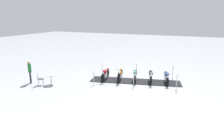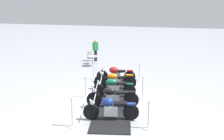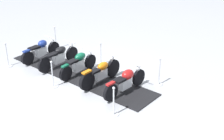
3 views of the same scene
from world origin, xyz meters
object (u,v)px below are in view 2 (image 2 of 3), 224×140
at_px(stanchion_left_front, 139,74).
at_px(cafe_chair_near_table, 90,57).
at_px(motorcycle_maroon, 115,74).
at_px(stanchion_right_rear, 72,117).
at_px(cafe_table, 93,59).
at_px(motorcycle_navy, 110,108).
at_px(motorcycle_copper, 114,80).
at_px(stanchion_left_rear, 148,120).
at_px(stanchion_left_mid, 143,91).
at_px(motorcycle_black, 112,97).
at_px(stanchion_right_front, 93,73).
at_px(stanchion_right_mid, 86,90).
at_px(bystander_person, 95,48).
at_px(motorcycle_forest, 113,87).

bearing_deg(stanchion_left_front, cafe_chair_near_table, -125.27).
distance_m(motorcycle_maroon, stanchion_right_rear, 5.52).
bearing_deg(cafe_table, motorcycle_navy, 25.32).
bearing_deg(motorcycle_maroon, motorcycle_copper, 93.37).
bearing_deg(stanchion_right_rear, stanchion_left_rear, 103.43).
distance_m(motorcycle_copper, motorcycle_navy, 3.58).
height_order(stanchion_right_rear, cafe_chair_near_table, stanchion_right_rear).
relative_size(motorcycle_copper, stanchion_left_front, 2.08).
bearing_deg(stanchion_left_mid, motorcycle_maroon, -136.21).
distance_m(motorcycle_maroon, motorcycle_copper, 1.20).
height_order(motorcycle_navy, cafe_table, motorcycle_navy).
height_order(motorcycle_copper, stanchion_left_front, motorcycle_copper).
xyz_separation_m(motorcycle_copper, motorcycle_black, (2.33, 0.55, 0.02)).
distance_m(motorcycle_maroon, stanchion_left_mid, 2.78).
distance_m(motorcycle_black, stanchion_right_rear, 2.21).
bearing_deg(stanchion_left_front, stanchion_right_front, -76.57).
relative_size(stanchion_left_front, cafe_chair_near_table, 1.10).
relative_size(motorcycle_black, stanchion_left_rear, 2.03).
height_order(stanchion_left_rear, stanchion_right_front, stanchion_right_front).
relative_size(stanchion_right_mid, bystander_person, 0.60).
xyz_separation_m(motorcycle_maroon, motorcycle_navy, (4.64, 1.13, -0.03)).
relative_size(motorcycle_navy, stanchion_right_rear, 1.83).
distance_m(motorcycle_copper, stanchion_left_rear, 4.39).
bearing_deg(stanchion_left_front, motorcycle_maroon, -54.24).
height_order(motorcycle_black, cafe_chair_near_table, motorcycle_black).
bearing_deg(stanchion_right_rear, motorcycle_forest, 169.39).
xyz_separation_m(motorcycle_navy, cafe_chair_near_table, (-8.57, -4.20, 0.06)).
relative_size(stanchion_left_front, cafe_table, 1.37).
bearing_deg(cafe_chair_near_table, motorcycle_forest, -4.11).
bearing_deg(bystander_person, stanchion_right_rear, -34.38).
height_order(motorcycle_navy, stanchion_right_front, stanchion_right_front).
relative_size(stanchion_right_mid, cafe_chair_near_table, 1.08).
bearing_deg(motorcycle_maroon, stanchion_right_front, -21.06).
height_order(motorcycle_copper, motorcycle_black, motorcycle_copper).
relative_size(motorcycle_black, stanchion_right_rear, 1.92).
bearing_deg(motorcycle_navy, stanchion_left_rear, 155.73).
xyz_separation_m(stanchion_left_rear, cafe_table, (-8.12, -5.21, 0.24)).
relative_size(motorcycle_maroon, stanchion_left_front, 2.10).
bearing_deg(stanchion_right_mid, motorcycle_black, 61.27).
bearing_deg(stanchion_right_front, stanchion_right_rear, 13.43).
height_order(motorcycle_forest, stanchion_right_front, stanchion_right_front).
xyz_separation_m(stanchion_left_front, stanchion_left_mid, (2.88, 0.69, 0.01)).
bearing_deg(stanchion_right_mid, motorcycle_navy, 42.53).
xyz_separation_m(motorcycle_black, stanchion_right_front, (-3.74, -2.25, -0.11)).
height_order(stanchion_right_mid, stanchion_left_front, stanchion_left_front).
relative_size(stanchion_right_mid, stanchion_left_mid, 0.95).
height_order(stanchion_right_front, bystander_person, bystander_person).
relative_size(motorcycle_forest, stanchion_right_rear, 1.78).
height_order(motorcycle_copper, stanchion_right_front, stanchion_right_front).
distance_m(cafe_table, bystander_person, 1.76).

